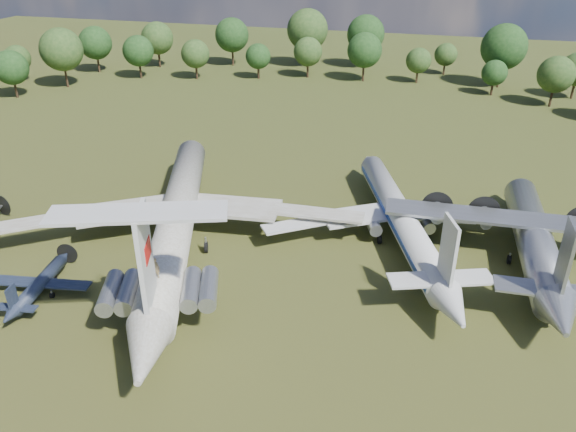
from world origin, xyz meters
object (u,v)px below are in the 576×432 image
(an12_transport, at_px, (533,243))
(person_on_il62, at_px, (156,268))
(il62_airliner, at_px, (178,223))
(tu104_jet, at_px, (400,222))
(small_prop_west, at_px, (40,287))

(an12_transport, height_order, person_on_il62, person_on_il62)
(il62_airliner, height_order, person_on_il62, person_on_il62)
(il62_airliner, relative_size, an12_transport, 1.56)
(tu104_jet, height_order, an12_transport, an12_transport)
(il62_airliner, relative_size, person_on_il62, 28.21)
(il62_airliner, bearing_deg, tu104_jet, -1.28)
(tu104_jet, bearing_deg, an12_transport, -25.71)
(an12_transport, bearing_deg, person_on_il62, -149.95)
(il62_airliner, bearing_deg, person_on_il62, -90.00)
(an12_transport, height_order, small_prop_west, an12_transport)
(an12_transport, xyz_separation_m, person_on_il62, (-33.32, -21.11, 4.07))
(small_prop_west, bearing_deg, il62_airliner, 47.04)
(il62_airliner, distance_m, person_on_il62, 15.62)
(tu104_jet, height_order, small_prop_west, tu104_jet)
(an12_transport, relative_size, person_on_il62, 18.12)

